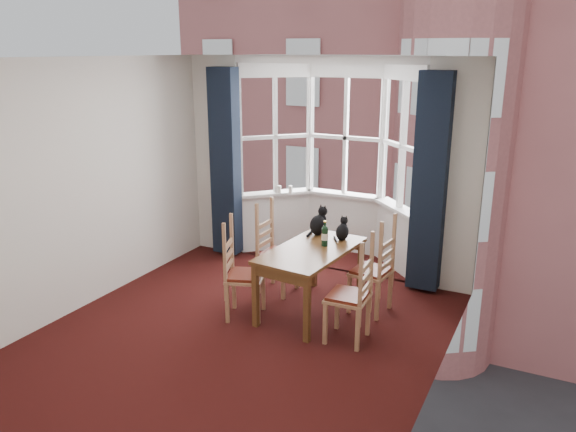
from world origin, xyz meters
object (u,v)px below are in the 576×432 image
Objects in this scene: chair_right_far at (378,274)px; cat_left at (319,223)px; chair_left_near at (237,276)px; candle_short at (290,190)px; chair_right_near at (356,299)px; dining_table at (311,257)px; chair_left_far at (271,254)px; cat_right at (343,231)px; candle_tall at (279,189)px; wine_bottle at (325,235)px.

cat_left is at bearing 165.77° from chair_right_far.
chair_left_near is 2.27m from candle_short.
dining_table is at bearing 148.11° from chair_right_near.
candle_short is at bearing 107.01° from chair_left_far.
chair_left_far is at bearing -171.47° from cat_right.
cat_right is (-0.50, 0.15, 0.39)m from chair_right_far.
dining_table is 1.56× the size of chair_left_near.
chair_left_near is at bearing -150.60° from chair_right_far.
cat_right is 1.80m from candle_short.
candle_tall is at bearing -169.92° from candle_short.
chair_right_near is (0.69, -0.43, -0.18)m from dining_table.
cat_right is at bearing 8.53° from chair_left_far.
candle_tall is (-0.59, 1.36, 0.45)m from chair_left_far.
chair_left_far reaches higher than dining_table.
wine_bottle is at bearing 39.40° from chair_left_near.
chair_left_near and chair_right_far have the same top height.
chair_right_far is 0.95m from cat_left.
cat_left reaches higher than candle_tall.
chair_left_near is at bearing -79.01° from candle_short.
candle_short is at bearing 100.99° from chair_left_near.
chair_left_far is 8.04× the size of candle_short.
chair_right_near is at bearing -48.54° from cat_left.
candle_short reaches higher than chair_right_far.
chair_left_near is at bearing -119.09° from cat_left.
dining_table is 0.29m from wine_bottle.
cat_right is at bearing -44.13° from candle_short.
cat_left is at bearing -51.10° from candle_short.
cat_left is 0.41m from wine_bottle.
cat_left is (-0.83, 0.94, 0.42)m from chair_right_near.
wine_bottle is at bearing -108.68° from cat_right.
chair_left_near is 1.57m from chair_right_far.
cat_left is 3.13× the size of candle_short.
dining_table is 1.56× the size of chair_left_far.
chair_left_near reaches higher than dining_table.
chair_left_near is 1.33m from cat_right.
chair_left_near and chair_left_far have the same top height.
candle_tall is at bearing 131.95° from wine_bottle.
dining_table is 0.58m from cat_left.
chair_right_far is 2.44m from candle_tall.
chair_left_near is at bearing -140.60° from wine_bottle.
dining_table is 0.78m from chair_left_far.
chair_right_near is at bearing -31.89° from dining_table.
wine_bottle is 2.04m from candle_tall.
chair_left_far is at bearing 151.23° from chair_right_near.
chair_left_far is 3.17× the size of wine_bottle.
candle_tall reaches higher than chair_right_far.
candle_short is (-1.79, 1.41, 0.46)m from chair_right_far.
candle_short is (-1.20, 1.55, 0.05)m from wine_bottle.
cat_left reaches higher than cat_right.
chair_right_far is at bearing -17.23° from cat_right.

